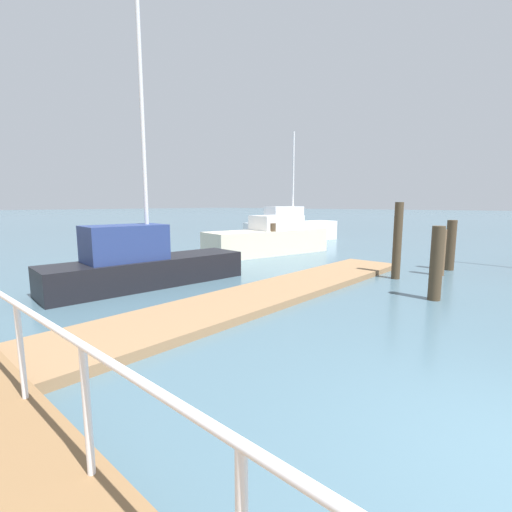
{
  "coord_description": "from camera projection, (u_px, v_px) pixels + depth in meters",
  "views": [
    {
      "loc": [
        -4.16,
        0.11,
        2.48
      ],
      "look_at": [
        1.28,
        5.0,
        1.41
      ],
      "focal_mm": 25.04,
      "sensor_mm": 36.0,
      "label": 1
    }
  ],
  "objects": [
    {
      "name": "dock_piling_3",
      "position": [
        273.0,
        240.0,
        16.94
      ],
      "size": [
        0.28,
        0.28,
        1.57
      ],
      "primitive_type": "cylinder",
      "color": "brown",
      "rests_on": "ground_plane"
    },
    {
      "name": "floating_dock",
      "position": [
        269.0,
        293.0,
        9.62
      ],
      "size": [
        13.11,
        2.0,
        0.18
      ],
      "primitive_type": "cube",
      "color": "#93704C",
      "rests_on": "ground_plane"
    },
    {
      "name": "dock_piling_2",
      "position": [
        441.0,
        253.0,
        12.37
      ],
      "size": [
        0.31,
        0.31,
        1.61
      ],
      "primitive_type": "cylinder",
      "color": "brown",
      "rests_on": "ground_plane"
    },
    {
      "name": "moored_boat_0",
      "position": [
        291.0,
        228.0,
        23.73
      ],
      "size": [
        7.04,
        3.15,
        7.07
      ],
      "color": "white",
      "rests_on": "ground_plane"
    },
    {
      "name": "dock_piling_1",
      "position": [
        451.0,
        245.0,
        13.38
      ],
      "size": [
        0.34,
        0.34,
        1.88
      ],
      "primitive_type": "cylinder",
      "color": "#473826",
      "rests_on": "ground_plane"
    },
    {
      "name": "moored_boat_2",
      "position": [
        269.0,
        239.0,
        17.79
      ],
      "size": [
        6.75,
        3.17,
        1.9
      ],
      "color": "beige",
      "rests_on": "ground_plane"
    },
    {
      "name": "dock_piling_0",
      "position": [
        397.0,
        241.0,
        11.75
      ],
      "size": [
        0.28,
        0.28,
        2.54
      ],
      "primitive_type": "cylinder",
      "color": "#473826",
      "rests_on": "ground_plane"
    },
    {
      "name": "dock_piling_4",
      "position": [
        436.0,
        263.0,
        9.16
      ],
      "size": [
        0.31,
        0.31,
        1.93
      ],
      "primitive_type": "cylinder",
      "color": "#473826",
      "rests_on": "ground_plane"
    },
    {
      "name": "moored_boat_3",
      "position": [
        143.0,
        263.0,
        10.77
      ],
      "size": [
        6.17,
        2.18,
        8.39
      ],
      "color": "black",
      "rests_on": "ground_plane"
    }
  ]
}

